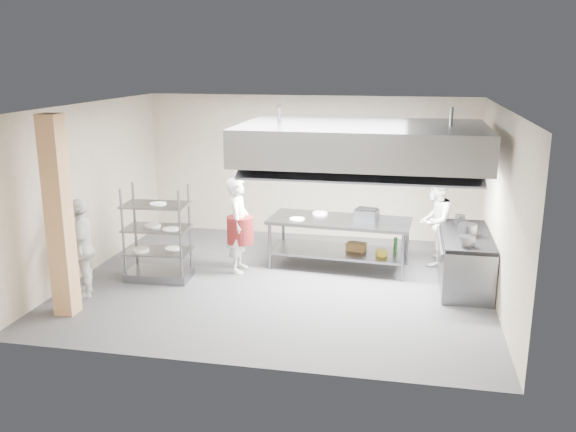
% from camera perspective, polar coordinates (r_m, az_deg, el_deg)
% --- Properties ---
extents(floor, '(7.00, 7.00, 0.00)m').
position_cam_1_polar(floor, '(10.58, -0.70, -6.20)').
color(floor, '#39393B').
rests_on(floor, ground).
extents(ceiling, '(7.00, 7.00, 0.00)m').
position_cam_1_polar(ceiling, '(9.92, -0.76, 10.23)').
color(ceiling, silver).
rests_on(ceiling, wall_back).
extents(wall_back, '(7.00, 0.00, 7.00)m').
position_cam_1_polar(wall_back, '(13.04, 2.03, 4.62)').
color(wall_back, tan).
rests_on(wall_back, ground).
extents(wall_left, '(0.00, 6.00, 6.00)m').
position_cam_1_polar(wall_left, '(11.39, -18.24, 2.43)').
color(wall_left, tan).
rests_on(wall_left, ground).
extents(wall_right, '(0.00, 6.00, 6.00)m').
position_cam_1_polar(wall_right, '(10.03, 19.22, 0.78)').
color(wall_right, tan).
rests_on(wall_right, ground).
extents(column, '(0.30, 0.30, 3.00)m').
position_cam_1_polar(column, '(9.50, -20.63, -0.10)').
color(column, tan).
rests_on(column, floor).
extents(exhaust_hood, '(4.00, 2.50, 0.60)m').
position_cam_1_polar(exhaust_hood, '(10.19, 6.95, 6.85)').
color(exhaust_hood, slate).
rests_on(exhaust_hood, ceiling).
extents(hood_strip_a, '(1.60, 0.12, 0.04)m').
position_cam_1_polar(hood_strip_a, '(10.35, 1.90, 5.27)').
color(hood_strip_a, white).
rests_on(hood_strip_a, exhaust_hood).
extents(hood_strip_b, '(1.60, 0.12, 0.04)m').
position_cam_1_polar(hood_strip_b, '(10.21, 11.95, 4.84)').
color(hood_strip_b, white).
rests_on(hood_strip_b, exhaust_hood).
extents(wall_shelf, '(1.50, 0.28, 0.04)m').
position_cam_1_polar(wall_shelf, '(12.72, 9.96, 4.16)').
color(wall_shelf, slate).
rests_on(wall_shelf, wall_back).
extents(island, '(2.62, 1.24, 0.91)m').
position_cam_1_polar(island, '(11.23, 4.80, -2.54)').
color(island, gray).
rests_on(island, floor).
extents(island_worktop, '(2.62, 1.24, 0.06)m').
position_cam_1_polar(island_worktop, '(11.12, 4.85, -0.45)').
color(island_worktop, slate).
rests_on(island_worktop, island).
extents(island_undershelf, '(2.41, 1.12, 0.04)m').
position_cam_1_polar(island_undershelf, '(11.28, 4.79, -3.30)').
color(island_undershelf, slate).
rests_on(island_undershelf, island).
extents(pass_rack, '(1.14, 0.71, 1.65)m').
position_cam_1_polar(pass_rack, '(10.73, -12.14, -1.59)').
color(pass_rack, slate).
rests_on(pass_rack, floor).
extents(cooking_range, '(0.80, 2.00, 0.84)m').
position_cam_1_polar(cooking_range, '(10.75, 16.18, -4.08)').
color(cooking_range, slate).
rests_on(cooking_range, floor).
extents(range_top, '(0.78, 1.96, 0.06)m').
position_cam_1_polar(range_top, '(10.62, 16.35, -1.77)').
color(range_top, black).
rests_on(range_top, cooking_range).
extents(chef_head, '(0.46, 0.66, 1.72)m').
position_cam_1_polar(chef_head, '(10.91, -4.63, -0.84)').
color(chef_head, white).
rests_on(chef_head, floor).
extents(chef_line, '(0.83, 0.95, 1.66)m').
position_cam_1_polar(chef_line, '(11.56, 13.58, -0.49)').
color(chef_line, silver).
rests_on(chef_line, floor).
extents(chef_plating, '(0.74, 1.02, 1.61)m').
position_cam_1_polar(chef_plating, '(10.32, -18.68, -2.80)').
color(chef_plating, silver).
rests_on(chef_plating, floor).
extents(griddle, '(0.46, 0.39, 0.20)m').
position_cam_1_polar(griddle, '(11.07, 7.35, 0.10)').
color(griddle, slate).
rests_on(griddle, island_worktop).
extents(wicker_basket, '(0.38, 0.30, 0.15)m').
position_cam_1_polar(wicker_basket, '(11.27, 6.40, -2.86)').
color(wicker_basket, '#9A6C3D').
rests_on(wicker_basket, island_undershelf).
extents(stockpot, '(0.30, 0.30, 0.21)m').
position_cam_1_polar(stockpot, '(10.47, 16.44, -1.27)').
color(stockpot, slate).
rests_on(stockpot, range_top).
extents(plate_stack, '(0.28, 0.28, 0.05)m').
position_cam_1_polar(plate_stack, '(10.81, -12.06, -3.09)').
color(plate_stack, white).
rests_on(plate_stack, pass_rack).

